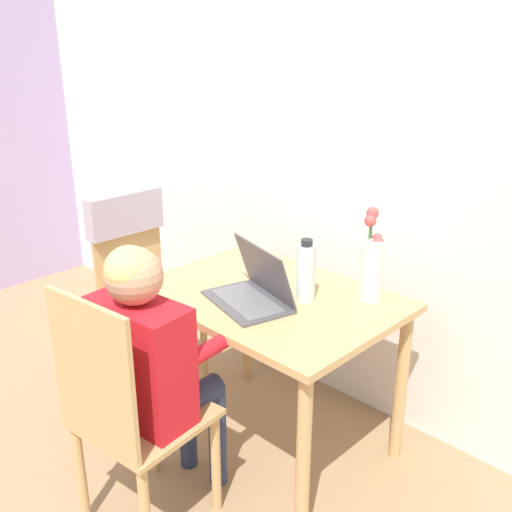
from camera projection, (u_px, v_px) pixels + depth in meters
wall_back at (318, 132)px, 2.68m from camera, size 6.40×0.05×2.50m
dining_table at (270, 317)px, 2.40m from camera, size 0.98×0.71×0.70m
chair_occupied at (127, 416)px, 2.00m from camera, size 0.44×0.44×0.94m
chair_spare at (136, 259)px, 2.92m from camera, size 0.44×0.41×0.95m
person_seated at (150, 352)px, 2.02m from camera, size 0.40×0.46×1.06m
laptop at (254, 289)px, 2.29m from camera, size 0.40×0.32×0.23m
flower_vase at (372, 263)px, 2.28m from camera, size 0.09×0.09×0.37m
water_bottle at (306, 272)px, 2.28m from camera, size 0.07×0.07×0.25m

